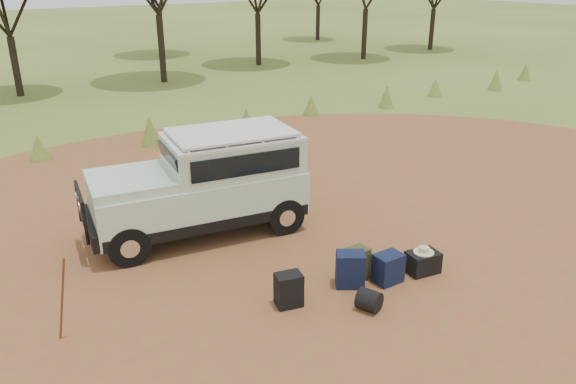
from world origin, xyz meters
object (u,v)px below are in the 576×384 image
walking_staff (62,300)px  backpack_olive (356,264)px  duffel_navy (388,268)px  hard_case (423,262)px  safari_vehicle (205,186)px  backpack_black (289,290)px  backpack_navy (350,270)px

walking_staff → backpack_olive: bearing=-59.6°
duffel_navy → hard_case: 0.73m
backpack_olive → duffel_navy: (0.40, -0.36, -0.03)m
safari_vehicle → duffel_navy: size_ratio=8.41×
safari_vehicle → hard_case: size_ratio=8.01×
walking_staff → backpack_black: 3.26m
backpack_olive → hard_case: backpack_olive is taller
walking_staff → backpack_navy: 4.38m
safari_vehicle → walking_staff: size_ratio=3.21×
safari_vehicle → duffel_navy: (1.67, -3.39, -0.71)m
walking_staff → backpack_black: walking_staff is taller
safari_vehicle → backpack_olive: 3.36m
walking_staff → backpack_black: (3.08, -0.99, -0.39)m
walking_staff → backpack_navy: (4.24, -1.06, -0.36)m
duffel_navy → backpack_olive: bearing=138.4°
safari_vehicle → walking_staff: 3.80m
hard_case → backpack_navy: bearing=173.6°
backpack_olive → safari_vehicle: bearing=108.9°
backpack_navy → duffel_navy: (0.61, -0.25, -0.04)m
hard_case → duffel_navy: bearing=-178.9°
safari_vehicle → backpack_black: 3.15m
backpack_black → backpack_navy: backpack_navy is taller
safari_vehicle → backpack_navy: size_ratio=7.16×
backpack_black → hard_case: 2.52m
backpack_navy → duffel_navy: bearing=10.7°
safari_vehicle → backpack_olive: safari_vehicle is taller
backpack_black → duffel_navy: size_ratio=1.07×
backpack_navy → duffel_navy: backpack_navy is taller
walking_staff → hard_case: (5.56, -1.41, -0.47)m
backpack_black → duffel_navy: bearing=2.5°
backpack_black → duffel_navy: (1.76, -0.32, -0.02)m
safari_vehicle → walking_staff: safari_vehicle is taller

